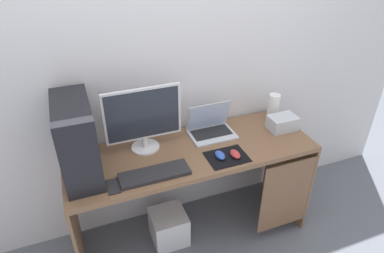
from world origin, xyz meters
The scene contains 14 objects.
ground_plane centered at (0.00, 0.00, 0.00)m, with size 8.00×8.00×0.00m, color slate.
wall_back centered at (0.00, 0.33, 1.30)m, with size 4.00×0.05×2.60m.
desk centered at (0.02, -0.01, 0.63)m, with size 1.64×0.57×0.77m.
pc_tower centered at (-0.69, 0.03, 1.01)m, with size 0.20×0.48×0.46m, color black.
monitor centered at (-0.28, 0.12, 1.00)m, with size 0.49×0.19×0.44m.
laptop centered at (0.20, 0.14, 0.82)m, with size 0.31×0.22×0.22m.
speaker centered at (0.72, 0.17, 0.87)m, with size 0.08×0.08×0.20m, color white.
projector centered at (0.70, 0.01, 0.82)m, with size 0.20×0.14×0.10m, color #B7BCC6.
keyboard centered at (-0.30, -0.17, 0.79)m, with size 0.42×0.14×0.02m, color #232326.
mousepad centered at (0.18, -0.16, 0.78)m, with size 0.26×0.20×0.01m, color black.
mouse_left centered at (0.13, -0.15, 0.80)m, with size 0.06×0.10×0.03m, color #2D51B2.
mouse_right centered at (0.23, -0.17, 0.80)m, with size 0.06×0.10×0.03m, color #B23333.
cell_phone centered at (-0.55, -0.18, 0.78)m, with size 0.07×0.13×0.01m, color #232326.
subwoofer centered at (-0.19, -0.01, 0.13)m, with size 0.25×0.25×0.25m, color silver.
Camera 1 is at (-0.66, -1.71, 2.07)m, focal length 31.72 mm.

